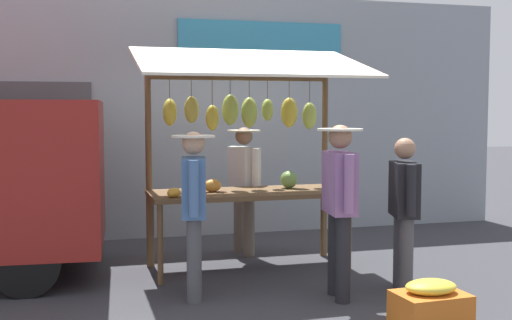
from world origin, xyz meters
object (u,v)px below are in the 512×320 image
(produce_crate_near, at_px, (430,307))
(shopper_with_shopping_bag, at_px, (340,197))
(vendor_with_sunhat, at_px, (244,180))
(shopper_with_ponytail, at_px, (194,201))
(shopper_in_striped_shirt, at_px, (404,205))
(market_stall, at_px, (248,130))

(produce_crate_near, bearing_deg, shopper_with_shopping_bag, -71.17)
(vendor_with_sunhat, bearing_deg, produce_crate_near, 0.06)
(shopper_with_ponytail, relative_size, shopper_in_striped_shirt, 1.05)
(shopper_with_ponytail, distance_m, shopper_in_striped_shirt, 2.04)
(market_stall, distance_m, vendor_with_sunhat, 0.95)
(vendor_with_sunhat, bearing_deg, shopper_with_shopping_bag, -2.85)
(market_stall, xyz_separation_m, shopper_in_striped_shirt, (-1.21, 1.36, -0.70))
(shopper_with_shopping_bag, bearing_deg, market_stall, 26.99)
(shopper_with_ponytail, bearing_deg, shopper_with_shopping_bag, -95.80)
(vendor_with_sunhat, bearing_deg, shopper_with_ponytail, -41.74)
(shopper_in_striped_shirt, bearing_deg, shopper_with_shopping_bag, 110.21)
(produce_crate_near, bearing_deg, shopper_in_striped_shirt, -107.27)
(market_stall, bearing_deg, shopper_with_ponytail, 52.14)
(shopper_with_ponytail, distance_m, produce_crate_near, 2.32)
(shopper_in_striped_shirt, xyz_separation_m, produce_crate_near, (0.34, 1.10, -0.67))
(shopper_in_striped_shirt, height_order, produce_crate_near, shopper_in_striped_shirt)
(market_stall, distance_m, produce_crate_near, 2.95)
(shopper_with_shopping_bag, bearing_deg, produce_crate_near, -154.20)
(shopper_with_shopping_bag, height_order, shopper_with_ponytail, shopper_with_shopping_bag)
(shopper_with_ponytail, bearing_deg, market_stall, -27.55)
(shopper_with_shopping_bag, relative_size, produce_crate_near, 2.80)
(market_stall, xyz_separation_m, shopper_with_shopping_bag, (-0.51, 1.41, -0.59))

